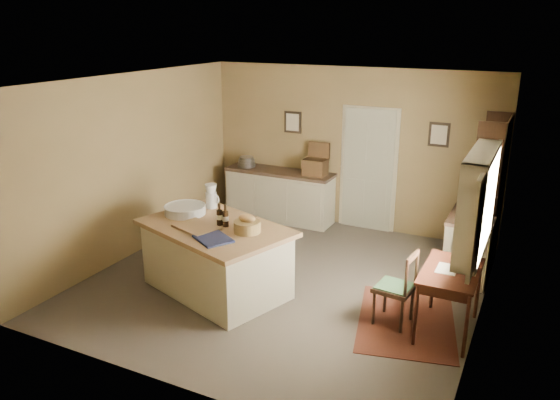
# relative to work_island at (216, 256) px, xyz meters

# --- Properties ---
(ground) EXTENTS (5.00, 5.00, 0.00)m
(ground) POSITION_rel_work_island_xyz_m (0.70, 0.62, -0.48)
(ground) COLOR brown
(ground) RESTS_ON ground
(wall_back) EXTENTS (5.00, 0.10, 2.70)m
(wall_back) POSITION_rel_work_island_xyz_m (0.70, 3.12, 0.87)
(wall_back) COLOR olive
(wall_back) RESTS_ON ground
(wall_front) EXTENTS (5.00, 0.10, 2.70)m
(wall_front) POSITION_rel_work_island_xyz_m (0.70, -1.88, 0.87)
(wall_front) COLOR olive
(wall_front) RESTS_ON ground
(wall_left) EXTENTS (0.10, 5.00, 2.70)m
(wall_left) POSITION_rel_work_island_xyz_m (-1.80, 0.62, 0.87)
(wall_left) COLOR olive
(wall_left) RESTS_ON ground
(wall_right) EXTENTS (0.10, 5.00, 2.70)m
(wall_right) POSITION_rel_work_island_xyz_m (3.20, 0.62, 0.87)
(wall_right) COLOR olive
(wall_right) RESTS_ON ground
(ceiling) EXTENTS (5.00, 5.00, 0.00)m
(ceiling) POSITION_rel_work_island_xyz_m (0.70, 0.62, 2.22)
(ceiling) COLOR silver
(ceiling) RESTS_ON wall_back
(door) EXTENTS (0.97, 0.06, 2.11)m
(door) POSITION_rel_work_island_xyz_m (1.05, 3.09, 0.57)
(door) COLOR #A6A58C
(door) RESTS_ON ground
(framed_prints) EXTENTS (2.82, 0.02, 0.38)m
(framed_prints) POSITION_rel_work_island_xyz_m (0.90, 3.09, 1.24)
(framed_prints) COLOR black
(framed_prints) RESTS_ON ground
(window) EXTENTS (0.25, 1.99, 1.12)m
(window) POSITION_rel_work_island_xyz_m (3.13, 0.42, 1.07)
(window) COLOR #BFB596
(window) RESTS_ON ground
(work_island) EXTENTS (2.20, 1.78, 1.20)m
(work_island) POSITION_rel_work_island_xyz_m (0.00, 0.00, 0.00)
(work_island) COLOR #BFB596
(work_island) RESTS_ON ground
(sideboard) EXTENTS (1.95, 0.55, 1.18)m
(sideboard) POSITION_rel_work_island_xyz_m (-0.45, 2.82, -0.00)
(sideboard) COLOR #BFB596
(sideboard) RESTS_ON ground
(rug) EXTENTS (1.43, 1.81, 0.01)m
(rug) POSITION_rel_work_island_xyz_m (2.45, 0.31, -0.48)
(rug) COLOR #4A1E11
(rug) RESTS_ON ground
(writing_desk) EXTENTS (0.61, 0.99, 0.82)m
(writing_desk) POSITION_rel_work_island_xyz_m (2.90, 0.31, 0.19)
(writing_desk) COLOR black
(writing_desk) RESTS_ON ground
(desk_chair) EXTENTS (0.46, 0.46, 0.89)m
(desk_chair) POSITION_rel_work_island_xyz_m (2.30, 0.21, -0.03)
(desk_chair) COLOR black
(desk_chair) RESTS_ON ground
(right_cabinet) EXTENTS (0.59, 1.06, 0.99)m
(right_cabinet) POSITION_rel_work_island_xyz_m (2.90, 1.96, -0.02)
(right_cabinet) COLOR #BFB596
(right_cabinet) RESTS_ON ground
(shelving_unit) EXTENTS (0.37, 0.97, 2.16)m
(shelving_unit) POSITION_rel_work_island_xyz_m (3.06, 2.46, 0.60)
(shelving_unit) COLOR black
(shelving_unit) RESTS_ON ground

